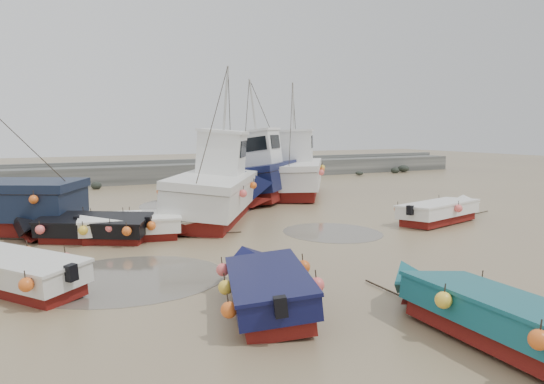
{
  "coord_description": "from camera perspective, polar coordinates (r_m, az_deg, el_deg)",
  "views": [
    {
      "loc": [
        -6.82,
        -13.83,
        3.71
      ],
      "look_at": [
        2.31,
        2.99,
        1.4
      ],
      "focal_mm": 35.0,
      "sensor_mm": 36.0,
      "label": 1
    }
  ],
  "objects": [
    {
      "name": "ground",
      "position": [
        15.86,
        -2.19,
        -6.65
      ],
      "size": [
        120.0,
        120.0,
        0.0
      ],
      "primitive_type": "plane",
      "color": "#90805A",
      "rests_on": "ground"
    },
    {
      "name": "seawall",
      "position": [
        36.61,
        -17.57,
        1.73
      ],
      "size": [
        60.0,
        4.92,
        1.5
      ],
      "color": "slate",
      "rests_on": "ground"
    },
    {
      "name": "puddle_a",
      "position": [
        13.8,
        -15.3,
        -8.94
      ],
      "size": [
        4.99,
        4.99,
        0.01
      ],
      "primitive_type": "cylinder",
      "color": "#5F594D",
      "rests_on": "ground"
    },
    {
      "name": "puddle_b",
      "position": [
        19.13,
        6.48,
        -4.34
      ],
      "size": [
        3.42,
        3.42,
        0.01
      ],
      "primitive_type": "cylinder",
      "color": "#5F594D",
      "rests_on": "ground"
    },
    {
      "name": "puddle_d",
      "position": [
        25.55,
        -8.14,
        -1.53
      ],
      "size": [
        5.24,
        5.24,
        0.01
      ],
      "primitive_type": "cylinder",
      "color": "#5F594D",
      "rests_on": "ground"
    },
    {
      "name": "dinghy_0",
      "position": [
        13.69,
        -26.41,
        -7.19
      ],
      "size": [
        3.58,
        5.24,
        1.43
      ],
      "rotation": [
        0.0,
        0.0,
        0.55
      ],
      "color": "maroon",
      "rests_on": "ground"
    },
    {
      "name": "dinghy_1",
      "position": [
        11.19,
        -0.35,
        -9.5
      ],
      "size": [
        2.96,
        5.52,
        1.43
      ],
      "rotation": [
        0.0,
        0.0,
        -0.36
      ],
      "color": "maroon",
      "rests_on": "ground"
    },
    {
      "name": "dinghy_2",
      "position": [
        10.37,
        21.9,
        -11.37
      ],
      "size": [
        2.37,
        5.99,
        1.43
      ],
      "rotation": [
        0.0,
        0.0,
        -0.07
      ],
      "color": "maroon",
      "rests_on": "ground"
    },
    {
      "name": "dinghy_3",
      "position": [
        22.06,
        17.98,
        -1.71
      ],
      "size": [
        6.06,
        2.52,
        1.43
      ],
      "rotation": [
        0.0,
        0.0,
        -1.33
      ],
      "color": "maroon",
      "rests_on": "ground"
    },
    {
      "name": "dinghy_4",
      "position": [
        18.51,
        -19.57,
        -3.35
      ],
      "size": [
        5.25,
        3.81,
        1.43
      ],
      "rotation": [
        0.0,
        0.0,
        0.99
      ],
      "color": "maroon",
      "rests_on": "ground"
    },
    {
      "name": "dinghy_5",
      "position": [
        18.35,
        -13.87,
        -3.21
      ],
      "size": [
        5.48,
        2.47,
        1.43
      ],
      "rotation": [
        0.0,
        0.0,
        -1.79
      ],
      "color": "maroon",
      "rests_on": "ground"
    },
    {
      "name": "cabin_boat_1",
      "position": [
        21.96,
        -6.08,
        0.61
      ],
      "size": [
        6.91,
        9.37,
        6.22
      ],
      "rotation": [
        0.0,
        0.0,
        -0.59
      ],
      "color": "maroon",
      "rests_on": "ground"
    },
    {
      "name": "cabin_boat_2",
      "position": [
        27.52,
        -0.53,
        1.91
      ],
      "size": [
        8.46,
        8.37,
        6.22
      ],
      "rotation": [
        0.0,
        0.0,
        2.35
      ],
      "color": "maroon",
      "rests_on": "ground"
    },
    {
      "name": "cabin_boat_3",
      "position": [
        29.71,
        2.5,
        2.3
      ],
      "size": [
        7.0,
        9.08,
        6.22
      ],
      "rotation": [
        0.0,
        0.0,
        -0.61
      ],
      "color": "maroon",
      "rests_on": "ground"
    },
    {
      "name": "person",
      "position": [
        20.79,
        -22.38,
        -3.92
      ],
      "size": [
        0.72,
        0.56,
        1.77
      ],
      "primitive_type": "imported",
      "rotation": [
        0.0,
        0.0,
        3.36
      ],
      "color": "#181933",
      "rests_on": "ground"
    }
  ]
}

